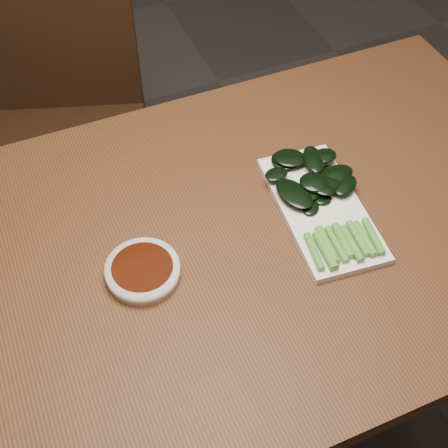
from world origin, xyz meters
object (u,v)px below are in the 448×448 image
at_px(sauce_bowl, 143,271).
at_px(chair_far, 59,124).
at_px(table, 219,265).
at_px(serving_plate, 321,209).
at_px(gai_lan, 321,194).

bearing_deg(sauce_bowl, chair_far, 91.53).
relative_size(table, sauce_bowl, 11.10).
relative_size(chair_far, serving_plate, 2.83).
distance_m(sauce_bowl, gai_lan, 0.36).
distance_m(chair_far, gai_lan, 0.87).
distance_m(chair_far, sauce_bowl, 0.81).
xyz_separation_m(sauce_bowl, gai_lan, (0.35, 0.03, 0.01)).
xyz_separation_m(serving_plate, gai_lan, (0.01, 0.02, 0.02)).
bearing_deg(table, serving_plate, -2.33).
bearing_deg(sauce_bowl, serving_plate, 1.76).
relative_size(serving_plate, gai_lan, 1.02).
height_order(table, chair_far, chair_far).
relative_size(table, gai_lan, 4.56).
relative_size(sauce_bowl, serving_plate, 0.40).
bearing_deg(gai_lan, chair_far, 117.15).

